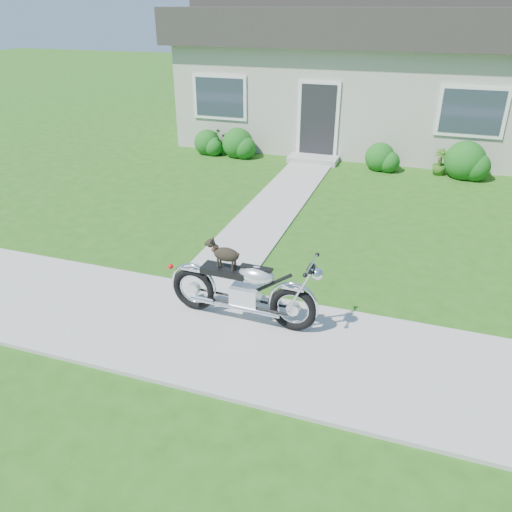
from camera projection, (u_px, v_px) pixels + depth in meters
The scene contains 8 objects.
ground at pixel (276, 345), 6.66m from camera, with size 80.00×80.00×0.00m, color #235114.
sidewalk at pixel (276, 344), 6.65m from camera, with size 24.00×2.20×0.04m, color #9E9B93.
walkway at pixel (277, 204), 11.31m from camera, with size 1.20×8.00×0.03m, color #9E9B93.
house at pixel (387, 72), 15.81m from camera, with size 12.60×7.03×4.50m.
shrub_row at pixel (380, 156), 13.55m from camera, with size 10.16×1.03×1.03m.
potted_plant_left at pixel (225, 143), 14.93m from camera, with size 0.65×0.56×0.72m, color #194D14.
potted_plant_right at pixel (440, 162), 13.16m from camera, with size 0.38×0.38×0.68m, color #315E19.
motorcycle_with_dog at pixel (244, 288), 6.90m from camera, with size 2.22×0.60×1.18m.
Camera 1 is at (1.49, -5.20, 4.06)m, focal length 35.00 mm.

